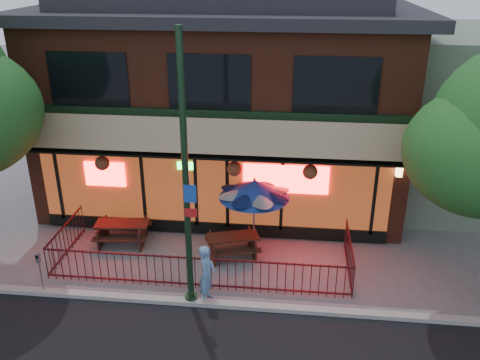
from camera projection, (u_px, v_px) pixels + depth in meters
The scene contains 11 objects.
ground at pixel (194, 292), 13.68m from camera, with size 80.00×80.00×0.00m, color gray.
curb at pixel (191, 302), 13.20m from camera, with size 80.00×0.25×0.12m, color #999993.
restaurant_building at pixel (227, 82), 18.50m from camera, with size 12.96×9.49×8.05m.
neighbor_building at pixel (473, 115), 18.59m from camera, with size 6.00×7.00×6.00m, color gray.
patio_fence at pixel (197, 262), 13.88m from camera, with size 8.44×2.62×1.00m.
street_light at pixel (186, 193), 12.05m from camera, with size 0.43×0.32×7.00m.
picnic_table_left at pixel (122, 230), 15.89m from camera, with size 1.76×1.41×0.70m.
picnic_table_right at pixel (233, 243), 15.22m from camera, with size 1.83×1.58×0.66m.
patio_umbrella at pixel (254, 189), 14.90m from camera, with size 2.10×2.10×2.40m.
pedestrian at pixel (207, 274), 13.06m from camera, with size 0.59×0.39×1.62m, color #6297C4.
parking_meter_near at pixel (40, 267), 13.30m from camera, with size 0.11×0.10×1.23m.
Camera 1 is at (2.46, -11.11, 8.26)m, focal length 38.00 mm.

